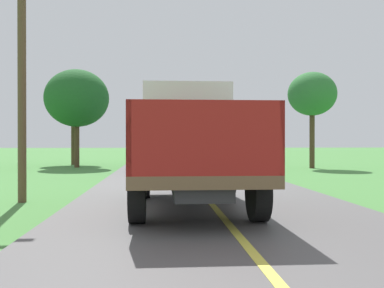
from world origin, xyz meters
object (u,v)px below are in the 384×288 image
at_px(roadside_tree_mid_right, 77,98).
at_px(roadside_tree_far_left, 73,96).
at_px(utility_pole_roadside, 22,49).
at_px(banana_truck_far, 172,141).
at_px(roadside_tree_near_left, 312,94).
at_px(banana_truck_near, 189,142).

distance_m(roadside_tree_mid_right, roadside_tree_far_left, 3.21).
distance_m(utility_pole_roadside, roadside_tree_mid_right, 14.34).
bearing_deg(banana_truck_far, roadside_tree_near_left, 14.02).
height_order(utility_pole_roadside, roadside_tree_mid_right, utility_pole_roadside).
distance_m(banana_truck_near, roadside_tree_far_left, 19.42).
xyz_separation_m(roadside_tree_mid_right, roadside_tree_far_left, (-0.78, 3.09, 0.42)).
distance_m(roadside_tree_near_left, roadside_tree_mid_right, 13.10).
height_order(banana_truck_far, utility_pole_roadside, utility_pole_roadside).
height_order(roadside_tree_near_left, roadside_tree_far_left, roadside_tree_far_left).
height_order(banana_truck_near, roadside_tree_mid_right, roadside_tree_mid_right).
distance_m(utility_pole_roadside, roadside_tree_near_left, 17.26).
bearing_deg(roadside_tree_far_left, utility_pole_roadside, -83.17).
distance_m(banana_truck_near, banana_truck_far, 11.62).
relative_size(banana_truck_near, banana_truck_far, 1.00).
bearing_deg(roadside_tree_mid_right, banana_truck_near, -70.74).
xyz_separation_m(utility_pole_roadside, roadside_tree_mid_right, (-1.30, 14.28, 0.18)).
bearing_deg(banana_truck_near, roadside_tree_near_left, 60.36).
bearing_deg(banana_truck_far, utility_pole_roadside, -110.23).
relative_size(roadside_tree_mid_right, roadside_tree_far_left, 0.94).
bearing_deg(roadside_tree_near_left, banana_truck_near, -119.64).
bearing_deg(roadside_tree_far_left, banana_truck_near, -71.58).
relative_size(banana_truck_far, utility_pole_roadside, 0.84).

